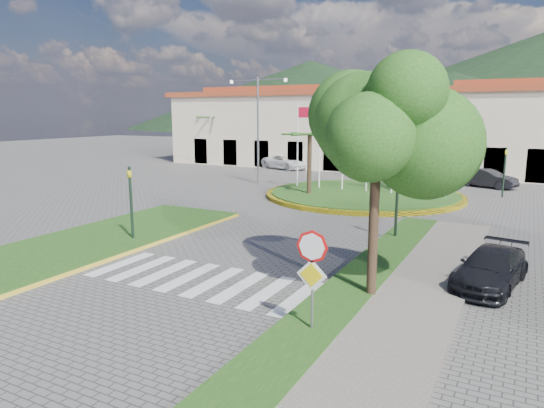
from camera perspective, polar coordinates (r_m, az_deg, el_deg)
The scene contains 23 objects.
ground at distance 13.49m, azimuth -19.09°, elevation -13.35°, with size 160.00×160.00×0.00m, color #63605D.
sidewalk_right at distance 11.99m, azimuth 9.70°, elevation -15.64°, with size 4.00×28.00×0.15m, color gray.
verge_right at distance 12.36m, azimuth 4.24°, elevation -14.59°, with size 1.60×28.00×0.18m, color #184614.
median_left at distance 21.87m, azimuth -19.39°, elevation -3.89°, with size 5.00×14.00×0.18m, color #184614.
crosswalk at distance 16.25m, azimuth -8.70°, elevation -8.69°, with size 8.00×3.00×0.01m, color silver.
roundabout_island at distance 32.06m, azimuth 10.73°, elevation 1.17°, with size 12.70×12.70×6.00m.
stop_sign at distance 11.67m, azimuth 4.73°, elevation -7.17°, with size 0.80×0.11×2.65m.
deciduous_tree at distance 13.78m, azimuth 12.33°, elevation 9.67°, with size 3.60×3.60×6.80m.
traffic_light_left at distance 20.92m, azimuth -16.28°, elevation 0.83°, with size 0.15×0.18×3.20m.
traffic_light_right at distance 21.09m, azimuth 14.51°, elevation 1.00°, with size 0.15×0.18×3.20m.
traffic_light_far at distance 34.46m, azimuth 25.70°, elevation 3.92°, with size 0.18×0.15×3.20m.
direction_sign_west at distance 40.85m, azimuth 11.95°, elevation 7.87°, with size 1.60×0.14×5.20m.
direction_sign_east at distance 39.77m, azimuth 18.94°, elevation 7.46°, with size 1.60×0.14×5.20m.
street_lamp_centre at distance 39.15m, azimuth 15.88°, elevation 9.00°, with size 4.80×0.16×8.00m.
street_lamp_west at distance 37.07m, azimuth -1.66°, elevation 9.32°, with size 4.80×0.16×8.00m.
building_left at distance 51.79m, azimuth 1.17°, elevation 9.05°, with size 23.32×9.54×8.05m.
building_right at distance 46.30m, azimuth 29.03°, elevation 7.54°, with size 19.08×9.54×8.05m.
hill_far_west at distance 161.68m, azimuth 4.49°, elevation 12.63°, with size 140.00×140.00×22.00m, color black.
hill_near_back at distance 139.63m, azimuth 20.28°, elevation 11.10°, with size 110.00×110.00×16.00m, color black.
white_van at distance 47.08m, azimuth 1.55°, elevation 4.96°, with size 2.29×4.96×1.38m, color silver.
car_dark_a at distance 46.49m, azimuth 7.43°, elevation 4.79°, with size 1.59×3.95×1.35m, color black.
car_dark_b at distance 38.66m, azimuth 24.02°, elevation 2.77°, with size 1.42×4.06×1.34m, color black.
car_side_right at distance 16.72m, azimuth 24.35°, elevation -6.89°, with size 1.65×4.05×1.18m, color black.
Camera 1 is at (9.22, -8.27, 5.36)m, focal length 32.00 mm.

